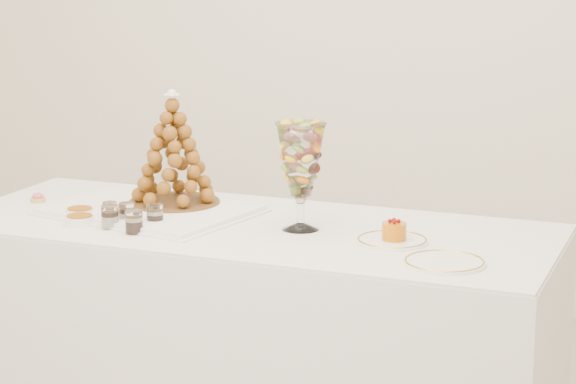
% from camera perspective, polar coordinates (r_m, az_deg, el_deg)
% --- Properties ---
extents(buffet_table, '(2.09, 0.92, 0.78)m').
position_cam_1_polar(buffet_table, '(3.86, -1.97, -7.27)').
color(buffet_table, white).
rests_on(buffet_table, ground).
extents(lace_tray, '(0.75, 0.63, 0.02)m').
position_cam_1_polar(lace_tray, '(3.93, -6.97, -0.92)').
color(lace_tray, white).
rests_on(lace_tray, buffet_table).
extents(macaron_vase, '(0.16, 0.16, 0.35)m').
position_cam_1_polar(macaron_vase, '(3.63, 0.65, 1.59)').
color(macaron_vase, white).
rests_on(macaron_vase, buffet_table).
extents(cake_plate, '(0.23, 0.23, 0.01)m').
position_cam_1_polar(cake_plate, '(3.54, 5.31, -2.48)').
color(cake_plate, white).
rests_on(cake_plate, buffet_table).
extents(spare_plate, '(0.24, 0.24, 0.01)m').
position_cam_1_polar(spare_plate, '(3.33, 7.95, -3.57)').
color(spare_plate, white).
rests_on(spare_plate, buffet_table).
extents(pink_tart, '(0.05, 0.05, 0.03)m').
position_cam_1_polar(pink_tart, '(4.16, -12.59, -0.30)').
color(pink_tart, tan).
rests_on(pink_tart, buffet_table).
extents(verrine_a, '(0.05, 0.05, 0.06)m').
position_cam_1_polar(verrine_a, '(3.84, -9.03, -0.97)').
color(verrine_a, white).
rests_on(verrine_a, buffet_table).
extents(verrine_b, '(0.06, 0.06, 0.07)m').
position_cam_1_polar(verrine_b, '(3.78, -8.18, -1.09)').
color(verrine_b, white).
rests_on(verrine_b, buffet_table).
extents(verrine_c, '(0.07, 0.07, 0.07)m').
position_cam_1_polar(verrine_c, '(3.74, -6.78, -1.18)').
color(verrine_c, white).
rests_on(verrine_c, buffet_table).
extents(verrine_d, '(0.07, 0.07, 0.08)m').
position_cam_1_polar(verrine_d, '(3.74, -9.03, -1.26)').
color(verrine_d, white).
rests_on(verrine_d, buffet_table).
extents(verrine_e, '(0.06, 0.06, 0.08)m').
position_cam_1_polar(verrine_e, '(3.66, -7.83, -1.52)').
color(verrine_e, white).
rests_on(verrine_e, buffet_table).
extents(ramekin_back, '(0.10, 0.10, 0.03)m').
position_cam_1_polar(ramekin_back, '(3.91, -10.52, -1.06)').
color(ramekin_back, white).
rests_on(ramekin_back, buffet_table).
extents(ramekin_front, '(0.10, 0.10, 0.03)m').
position_cam_1_polar(ramekin_front, '(3.80, -10.53, -1.43)').
color(ramekin_front, white).
rests_on(ramekin_front, buffet_table).
extents(croquembouche, '(0.32, 0.32, 0.40)m').
position_cam_1_polar(croquembouche, '(3.94, -5.85, 2.22)').
color(croquembouche, brown).
rests_on(croquembouche, lace_tray).
extents(mousse_cake, '(0.08, 0.08, 0.07)m').
position_cam_1_polar(mousse_cake, '(3.53, 5.41, -1.99)').
color(mousse_cake, '#CC6A09').
rests_on(mousse_cake, cake_plate).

